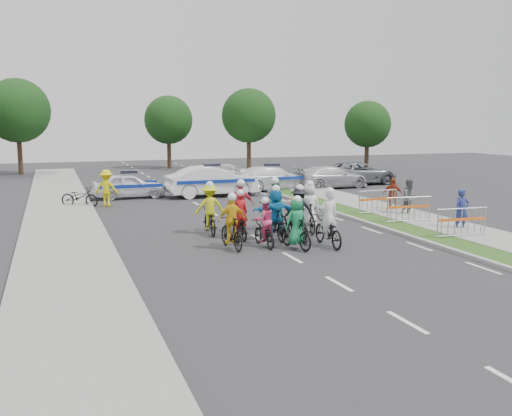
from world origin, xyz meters
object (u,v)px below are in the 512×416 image
object	(u,v)px
rider_1	(296,228)
barrier_0	(462,224)
marshal_hiviz	(107,188)
cone_1	(329,192)
spectator_1	(410,198)
rider_7	(309,212)
rider_8	(274,211)
rider_3	(232,227)
spectator_2	(392,195)
rider_0	(328,227)
police_car_0	(129,186)
rider_6	(240,222)
police_car_1	(212,181)
rider_4	(299,217)
cone_0	(291,204)
tree_3	(17,111)
civilian_sedan	(331,177)
rider_5	(275,217)
parked_bike	(80,197)
rider_9	(240,211)
police_car_2	(272,178)
barrier_1	(409,210)
tree_2	(368,124)
tree_4	(168,120)
rider_10	(210,213)
barrier_2	(377,203)
tree_1	(249,116)
spectator_0	(462,210)
civilian_suv	(358,173)
rider_2	(264,228)

from	to	relation	value
rider_1	barrier_0	bearing A→B (deg)	163.21
marshal_hiviz	cone_1	world-z (taller)	marshal_hiviz
spectator_1	marshal_hiviz	size ratio (longest dim) A/B	0.92
rider_1	marshal_hiviz	distance (m)	12.71
rider_1	barrier_0	distance (m)	6.13
rider_7	rider_8	world-z (taller)	rider_8
rider_3	spectator_2	world-z (taller)	rider_3
rider_0	police_car_0	world-z (taller)	rider_0
rider_6	police_car_1	bearing A→B (deg)	-96.58
rider_0	rider_4	xyz separation A→B (m)	(-0.29, 1.73, 0.09)
cone_0	tree_3	bearing A→B (deg)	118.12
rider_8	civilian_sedan	distance (m)	14.34
rider_6	rider_8	size ratio (longest dim) A/B	0.86
barrier_0	rider_5	bearing A→B (deg)	161.20
marshal_hiviz	parked_bike	distance (m)	1.34
rider_9	police_car_2	xyz separation A→B (m)	(5.85, 11.65, -0.04)
rider_9	tree_3	world-z (taller)	tree_3
rider_1	rider_7	bearing A→B (deg)	-134.65
barrier_0	barrier_1	bearing A→B (deg)	90.00
tree_2	tree_4	distance (m)	17.00
rider_10	rider_5	bearing A→B (deg)	138.91
police_car_2	barrier_1	distance (m)	12.56
barrier_2	tree_2	size ratio (longest dim) A/B	0.35
rider_8	tree_2	distance (m)	27.63
tree_1	rider_1	bearing A→B (deg)	-106.20
rider_3	police_car_1	bearing A→B (deg)	-107.81
rider_5	spectator_1	xyz separation A→B (m)	(7.34, 2.59, 0.01)
rider_10	tree_4	bearing A→B (deg)	-94.08
police_car_0	rider_5	bearing A→B (deg)	-165.74
rider_10	rider_0	bearing A→B (deg)	136.89
rider_4	police_car_0	xyz separation A→B (m)	(-4.35, 12.67, -0.07)
spectator_1	barrier_0	world-z (taller)	spectator_1
spectator_0	tree_4	distance (m)	32.75
police_car_1	tree_4	world-z (taller)	tree_4
tree_2	marshal_hiviz	bearing A→B (deg)	-149.39
rider_6	police_car_2	size ratio (longest dim) A/B	0.36
spectator_0	spectator_1	size ratio (longest dim) A/B	0.97
cone_1	rider_4	bearing A→B (deg)	-123.09
rider_1	cone_1	size ratio (longest dim) A/B	2.54
rider_0	rider_8	xyz separation A→B (m)	(-0.64, 3.26, 0.10)
tree_1	tree_3	xyz separation A→B (m)	(-18.00, 2.00, 0.35)
civilian_suv	parked_bike	world-z (taller)	civilian_suv
rider_2	tree_3	distance (m)	31.77
rider_5	rider_10	size ratio (longest dim) A/B	1.00
rider_5	rider_10	distance (m)	2.64
police_car_0	police_car_2	world-z (taller)	police_car_2
civilian_suv	spectator_0	world-z (taller)	spectator_0
rider_7	tree_4	world-z (taller)	tree_4
spectator_1	tree_3	distance (m)	31.89
rider_4	police_car_1	size ratio (longest dim) A/B	0.38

